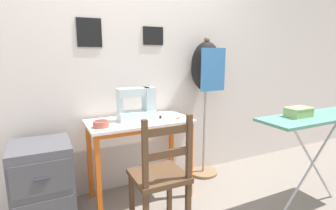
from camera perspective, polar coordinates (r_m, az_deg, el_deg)
ground_plane at (r=2.52m, az=-3.89°, el=-21.69°), size 14.00×14.00×0.00m
wall_back at (r=2.63m, az=-8.80°, el=9.05°), size 10.00×0.06×2.55m
sewing_table at (r=2.44m, az=-6.12°, el=-6.09°), size 0.94×0.48×0.77m
sewing_machine at (r=2.41m, az=-6.50°, el=0.10°), size 0.35×0.17×0.32m
fabric_bowl at (r=2.24m, az=-14.37°, el=-3.99°), size 0.13×0.13×0.05m
scissors at (r=2.48m, az=2.30°, el=-2.75°), size 0.12×0.13×0.01m
thread_spool_near_machine at (r=2.45m, az=-1.66°, el=-2.62°), size 0.03×0.03×0.03m
wooden_chair at (r=2.05m, az=-1.66°, el=-15.35°), size 0.40×0.38×0.95m
filing_cabinet at (r=2.40m, az=-25.51°, el=-15.32°), size 0.44×0.47×0.68m
dress_form at (r=2.86m, az=8.29°, el=6.60°), size 0.35×0.32×1.54m
ironing_board at (r=2.58m, az=29.78°, el=-2.98°), size 1.14×0.34×0.85m
storage_box at (r=2.44m, az=26.54°, el=-1.36°), size 0.22×0.14×0.08m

